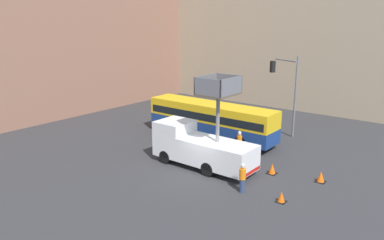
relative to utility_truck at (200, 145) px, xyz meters
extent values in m
plane|color=#333335|center=(-1.15, -0.87, -1.51)|extent=(120.00, 120.00, 0.00)
cube|color=#936651|center=(-1.15, 23.43, 8.31)|extent=(44.00, 10.00, 19.65)
cube|color=tan|center=(24.63, 5.72, 6.06)|extent=(10.00, 28.00, 15.14)
cube|color=white|center=(0.00, 2.26, 0.12)|extent=(2.35, 2.18, 2.42)
cube|color=white|center=(0.00, -1.37, -0.29)|extent=(2.35, 5.08, 1.61)
cube|color=red|center=(0.00, -3.86, -0.95)|extent=(2.31, 0.10, 0.24)
cylinder|color=black|center=(-1.03, 2.26, -1.05)|extent=(0.30, 0.93, 0.93)
cylinder|color=black|center=(1.03, 2.26, -1.05)|extent=(0.30, 0.93, 0.93)
cylinder|color=black|center=(-1.03, -1.37, -1.05)|extent=(0.30, 0.93, 0.93)
cylinder|color=black|center=(1.03, -1.37, -1.05)|extent=(0.30, 0.93, 0.93)
cylinder|color=slate|center=(0.00, -1.37, 2.07)|extent=(0.24, 0.24, 3.11)
cube|color=brown|center=(0.00, -1.37, 3.67)|extent=(2.42, 2.00, 0.10)
cube|color=slate|center=(-1.17, -1.37, 4.25)|extent=(0.08, 2.00, 1.05)
cube|color=slate|center=(1.17, -1.37, 4.25)|extent=(0.08, 2.00, 1.05)
cube|color=slate|center=(0.00, -0.41, 4.25)|extent=(2.42, 0.08, 1.05)
cube|color=slate|center=(0.00, -2.33, 4.25)|extent=(2.42, 0.08, 1.05)
cube|color=navy|center=(5.54, 3.08, -0.46)|extent=(2.40, 11.47, 1.14)
cube|color=yellow|center=(5.54, 3.08, 0.80)|extent=(2.40, 11.47, 1.39)
cube|color=black|center=(5.54, 3.08, 0.59)|extent=(2.42, 11.01, 0.61)
cylinder|color=black|center=(4.49, 6.63, -0.95)|extent=(0.30, 1.14, 1.14)
cylinder|color=black|center=(6.59, 6.63, -0.95)|extent=(0.30, 1.14, 1.14)
cylinder|color=black|center=(4.49, -0.48, -0.95)|extent=(0.30, 1.14, 1.14)
cylinder|color=black|center=(6.59, -0.48, -0.95)|extent=(0.30, 1.14, 1.14)
cylinder|color=slate|center=(10.28, -2.15, 1.92)|extent=(0.18, 0.18, 6.87)
cylinder|color=slate|center=(9.15, -1.60, 5.06)|extent=(1.21, 2.32, 0.13)
cube|color=black|center=(8.01, -1.05, 4.61)|extent=(0.43, 0.43, 0.90)
sphere|color=red|center=(8.01, -1.05, 4.86)|extent=(0.20, 0.20, 0.20)
cylinder|color=navy|center=(-1.69, -4.29, -1.11)|extent=(0.32, 0.32, 0.81)
cylinder|color=orange|center=(-1.69, -4.29, -0.38)|extent=(0.38, 0.38, 0.64)
sphere|color=tan|center=(-1.69, -4.29, 0.05)|extent=(0.22, 0.22, 0.22)
sphere|color=white|center=(-1.69, -4.29, 0.14)|extent=(0.23, 0.23, 0.23)
cylinder|color=navy|center=(3.26, -1.08, -1.07)|extent=(0.32, 0.32, 0.88)
cylinder|color=orange|center=(3.26, -1.08, -0.28)|extent=(0.38, 0.38, 0.70)
sphere|color=tan|center=(3.26, -1.08, 0.19)|extent=(0.24, 0.24, 0.24)
sphere|color=white|center=(3.26, -1.08, 0.29)|extent=(0.25, 0.25, 0.25)
cube|color=black|center=(1.87, -4.41, -1.50)|extent=(0.60, 0.60, 0.03)
cone|color=#F25B0F|center=(1.87, -4.41, -1.17)|extent=(0.48, 0.48, 0.69)
cube|color=black|center=(-1.41, -6.60, -1.50)|extent=(0.53, 0.53, 0.03)
cone|color=#F25B0F|center=(-1.41, -6.60, -1.21)|extent=(0.43, 0.43, 0.61)
cube|color=black|center=(2.55, -7.35, -1.50)|extent=(0.60, 0.60, 0.03)
cone|color=#F25B0F|center=(2.55, -7.35, -1.17)|extent=(0.48, 0.48, 0.69)
camera|label=1|loc=(-19.08, -14.30, 8.06)|focal=35.00mm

